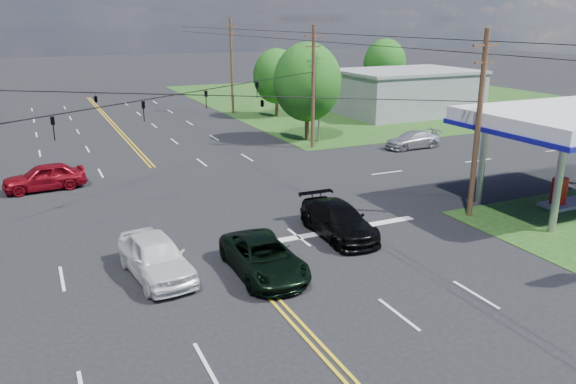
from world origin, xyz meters
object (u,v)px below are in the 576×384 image
suv_black (338,220)px  tree_right_b (277,76)px  pole_ne (313,86)px  pole_right_far (232,65)px  tree_right_a (307,82)px  pickup_dkgreen (264,257)px  tree_far_r (385,64)px  retail_ne (405,93)px  pole_se (478,123)px  pickup_white (156,256)px

suv_black → tree_right_b: bearing=73.0°
pole_ne → tree_right_b: 15.42m
suv_black → pole_right_far: bearing=80.1°
tree_right_b → pole_ne: bearing=-103.1°
pole_right_far → suv_black: bearing=-101.8°
tree_right_a → pickup_dkgreen: size_ratio=1.56×
tree_far_r → pickup_dkgreen: tree_far_r is taller
suv_black → tree_far_r: bearing=55.2°
retail_ne → pole_se: 33.72m
tree_right_b → suv_black: bearing=-108.9°
pole_se → tree_right_b: size_ratio=1.34×
pole_se → tree_right_a: pole_se is taller
retail_ne → pole_right_far: 19.02m
pole_ne → tree_right_b: size_ratio=1.34×
tree_far_r → pickup_white: bearing=-133.6°
pole_right_far → pickup_white: size_ratio=1.99×
pickup_dkgreen → pickup_white: 4.31m
retail_ne → pole_right_far: pole_right_far is taller
pole_ne → pole_right_far: bearing=90.0°
retail_ne → pole_ne: 20.43m
retail_ne → tree_right_a: size_ratio=1.71×
pole_ne → pole_right_far: (0.00, 19.00, 0.25)m
tree_right_a → pickup_dkgreen: bearing=-120.5°
pole_se → pole_ne: same height
tree_far_r → pole_se: bearing=-118.3°
suv_black → tree_right_a: bearing=69.0°
pole_right_far → suv_black: pole_right_far is taller
pickup_white → tree_right_a: bearing=43.9°
pole_se → pole_right_far: (0.00, 37.00, 0.25)m
tree_right_a → suv_black: 22.62m
pole_se → tree_far_r: pole_se is taller
retail_ne → pickup_dkgreen: size_ratio=2.68×
retail_ne → tree_right_a: 18.09m
retail_ne → pickup_dkgreen: 42.77m
pickup_dkgreen → tree_right_a: bearing=60.8°
tree_right_b → pickup_white: (-20.00, -33.34, -3.36)m
pole_se → tree_right_b: pole_se is taller
pole_right_far → pole_se: bearing=-90.0°
pole_ne → suv_black: (-7.65, -17.50, -4.14)m
tree_right_a → pole_se: bearing=-92.7°
pole_ne → tree_right_a: 3.16m
retail_ne → suv_black: retail_ne is taller
tree_right_b → pickup_white: size_ratio=1.41×
suv_black → pickup_white: pickup_white is taller
pole_se → tree_right_a: (1.00, 21.00, -0.05)m
tree_far_r → pickup_white: (-37.50, -39.34, -3.69)m
pole_ne → pickup_white: 25.00m
retail_ne → tree_right_b: (-13.50, 4.00, 2.02)m
pole_se → pole_ne: size_ratio=1.00×
retail_ne → pickup_white: 44.55m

